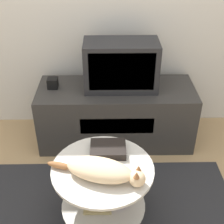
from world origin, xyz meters
TOP-DOWN VIEW (x-y plane):
  - tv_stand at (0.14, 0.97)m, footprint 1.34×0.51m
  - tv at (0.18, 0.99)m, footprint 0.60×0.30m
  - speaker at (-0.40, 0.99)m, footprint 0.09×0.09m
  - coffee_table at (0.03, 0.05)m, footprint 0.63×0.63m
  - dvd_box at (0.07, 0.20)m, footprint 0.23×0.18m
  - cat at (0.03, -0.03)m, footprint 0.59×0.29m

SIDE VIEW (x-z plane):
  - tv_stand at x=0.14m, z-range 0.00..0.53m
  - coffee_table at x=0.03m, z-range 0.08..0.54m
  - dvd_box at x=0.07m, z-range 0.48..0.53m
  - cat at x=0.03m, z-range 0.48..0.60m
  - speaker at x=-0.40m, z-range 0.53..0.61m
  - tv at x=0.18m, z-range 0.53..0.93m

